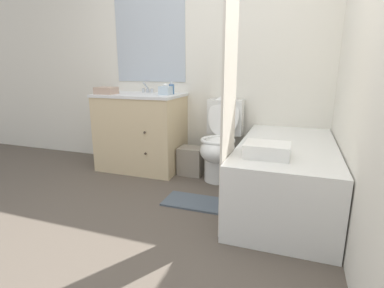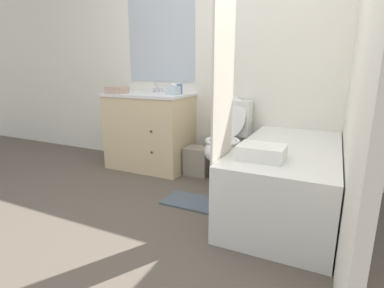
{
  "view_description": "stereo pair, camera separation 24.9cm",
  "coord_description": "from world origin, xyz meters",
  "px_view_note": "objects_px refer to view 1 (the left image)",
  "views": [
    {
      "loc": [
        0.89,
        -1.52,
        1.13
      ],
      "look_at": [
        0.08,
        0.76,
        0.51
      ],
      "focal_mm": 28.0,
      "sensor_mm": 36.0,
      "label": 1
    },
    {
      "loc": [
        1.12,
        -1.43,
        1.13
      ],
      "look_at": [
        0.08,
        0.76,
        0.51
      ],
      "focal_mm": 28.0,
      "sensor_mm": 36.0,
      "label": 2
    }
  ],
  "objects_px": {
    "vanity_cabinet": "(141,131)",
    "tissue_box": "(166,90)",
    "hand_towel_folded": "(106,91)",
    "wastebasket": "(191,161)",
    "bath_towel_folded": "(267,150)",
    "bath_mat": "(196,202)",
    "sink_faucet": "(147,89)",
    "toilet": "(220,143)",
    "soap_dispenser": "(172,89)",
    "bathtub": "(285,175)"
  },
  "relations": [
    {
      "from": "bathtub",
      "to": "bath_mat",
      "type": "xyz_separation_m",
      "value": [
        -0.7,
        -0.22,
        -0.26
      ]
    },
    {
      "from": "soap_dispenser",
      "to": "hand_towel_folded",
      "type": "distance_m",
      "value": 0.71
    },
    {
      "from": "sink_faucet",
      "to": "toilet",
      "type": "distance_m",
      "value": 1.08
    },
    {
      "from": "bathtub",
      "to": "wastebasket",
      "type": "relative_size",
      "value": 4.94
    },
    {
      "from": "toilet",
      "to": "soap_dispenser",
      "type": "bearing_deg",
      "value": 169.43
    },
    {
      "from": "bathtub",
      "to": "tissue_box",
      "type": "bearing_deg",
      "value": 161.4
    },
    {
      "from": "vanity_cabinet",
      "to": "sink_faucet",
      "type": "distance_m",
      "value": 0.49
    },
    {
      "from": "hand_towel_folded",
      "to": "wastebasket",
      "type": "bearing_deg",
      "value": 9.36
    },
    {
      "from": "sink_faucet",
      "to": "toilet",
      "type": "bearing_deg",
      "value": -13.0
    },
    {
      "from": "bathtub",
      "to": "soap_dispenser",
      "type": "bearing_deg",
      "value": 157.0
    },
    {
      "from": "vanity_cabinet",
      "to": "tissue_box",
      "type": "xyz_separation_m",
      "value": [
        0.33,
        -0.03,
        0.47
      ]
    },
    {
      "from": "sink_faucet",
      "to": "soap_dispenser",
      "type": "bearing_deg",
      "value": -16.9
    },
    {
      "from": "wastebasket",
      "to": "hand_towel_folded",
      "type": "bearing_deg",
      "value": -170.64
    },
    {
      "from": "toilet",
      "to": "tissue_box",
      "type": "relative_size",
      "value": 6.58
    },
    {
      "from": "bath_towel_folded",
      "to": "toilet",
      "type": "bearing_deg",
      "value": 122.53
    },
    {
      "from": "hand_towel_folded",
      "to": "bath_towel_folded",
      "type": "bearing_deg",
      "value": -22.24
    },
    {
      "from": "bath_towel_folded",
      "to": "hand_towel_folded",
      "type": "bearing_deg",
      "value": 157.76
    },
    {
      "from": "vanity_cabinet",
      "to": "hand_towel_folded",
      "type": "relative_size",
      "value": 4.49
    },
    {
      "from": "toilet",
      "to": "bathtub",
      "type": "relative_size",
      "value": 0.58
    },
    {
      "from": "toilet",
      "to": "bath_towel_folded",
      "type": "bearing_deg",
      "value": -57.47
    },
    {
      "from": "tissue_box",
      "to": "bath_towel_folded",
      "type": "distance_m",
      "value": 1.46
    },
    {
      "from": "tissue_box",
      "to": "soap_dispenser",
      "type": "bearing_deg",
      "value": 76.01
    },
    {
      "from": "wastebasket",
      "to": "soap_dispenser",
      "type": "bearing_deg",
      "value": 163.52
    },
    {
      "from": "bathtub",
      "to": "toilet",
      "type": "bearing_deg",
      "value": 147.73
    },
    {
      "from": "hand_towel_folded",
      "to": "soap_dispenser",
      "type": "bearing_deg",
      "value": 18.56
    },
    {
      "from": "bath_towel_folded",
      "to": "tissue_box",
      "type": "bearing_deg",
      "value": 143.22
    },
    {
      "from": "bath_mat",
      "to": "hand_towel_folded",
      "type": "bearing_deg",
      "value": 156.56
    },
    {
      "from": "bathtub",
      "to": "hand_towel_folded",
      "type": "height_order",
      "value": "hand_towel_folded"
    },
    {
      "from": "wastebasket",
      "to": "tissue_box",
      "type": "relative_size",
      "value": 2.31
    },
    {
      "from": "vanity_cabinet",
      "to": "tissue_box",
      "type": "bearing_deg",
      "value": -5.17
    },
    {
      "from": "sink_faucet",
      "to": "vanity_cabinet",
      "type": "bearing_deg",
      "value": -90.0
    },
    {
      "from": "toilet",
      "to": "tissue_box",
      "type": "bearing_deg",
      "value": 179.33
    },
    {
      "from": "vanity_cabinet",
      "to": "bath_towel_folded",
      "type": "distance_m",
      "value": 1.72
    },
    {
      "from": "vanity_cabinet",
      "to": "hand_towel_folded",
      "type": "bearing_deg",
      "value": -154.33
    },
    {
      "from": "bathtub",
      "to": "vanity_cabinet",
      "type": "bearing_deg",
      "value": 164.02
    },
    {
      "from": "vanity_cabinet",
      "to": "wastebasket",
      "type": "distance_m",
      "value": 0.66
    },
    {
      "from": "hand_towel_folded",
      "to": "bath_towel_folded",
      "type": "distance_m",
      "value": 1.96
    },
    {
      "from": "bath_towel_folded",
      "to": "bath_mat",
      "type": "height_order",
      "value": "bath_towel_folded"
    },
    {
      "from": "hand_towel_folded",
      "to": "sink_faucet",
      "type": "bearing_deg",
      "value": 46.03
    },
    {
      "from": "wastebasket",
      "to": "bath_mat",
      "type": "distance_m",
      "value": 0.75
    },
    {
      "from": "vanity_cabinet",
      "to": "soap_dispenser",
      "type": "xyz_separation_m",
      "value": [
        0.35,
        0.07,
        0.48
      ]
    },
    {
      "from": "wastebasket",
      "to": "hand_towel_folded",
      "type": "distance_m",
      "value": 1.19
    },
    {
      "from": "toilet",
      "to": "bathtub",
      "type": "bearing_deg",
      "value": -32.27
    },
    {
      "from": "tissue_box",
      "to": "bath_mat",
      "type": "distance_m",
      "value": 1.24
    },
    {
      "from": "bath_towel_folded",
      "to": "vanity_cabinet",
      "type": "bearing_deg",
      "value": 148.94
    },
    {
      "from": "vanity_cabinet",
      "to": "soap_dispenser",
      "type": "distance_m",
      "value": 0.6
    },
    {
      "from": "sink_faucet",
      "to": "hand_towel_folded",
      "type": "relative_size",
      "value": 0.69
    },
    {
      "from": "wastebasket",
      "to": "hand_towel_folded",
      "type": "xyz_separation_m",
      "value": [
        -0.92,
        -0.15,
        0.74
      ]
    },
    {
      "from": "wastebasket",
      "to": "bath_towel_folded",
      "type": "distance_m",
      "value": 1.31
    },
    {
      "from": "wastebasket",
      "to": "sink_faucet",
      "type": "bearing_deg",
      "value": 163.27
    }
  ]
}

